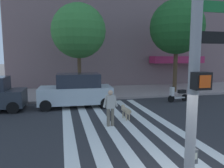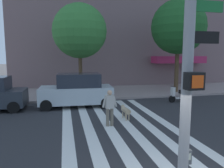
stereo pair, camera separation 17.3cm
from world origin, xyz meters
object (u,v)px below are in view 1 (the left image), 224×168
object	(u,v)px
parked_car_behind_first	(77,91)
street_tree_middle	(177,27)
parked_scooter	(178,95)
street_tree_nearest	(79,31)
pedestrian_dog_walker	(110,106)
traffic_light_pole	(198,32)
dog_on_leash	(126,110)

from	to	relation	value
parked_car_behind_first	street_tree_middle	xyz separation A→B (m)	(8.39, 2.81, 4.46)
parked_car_behind_first	parked_scooter	size ratio (longest dim) A/B	2.76
street_tree_nearest	pedestrian_dog_walker	xyz separation A→B (m)	(0.73, -7.18, -4.03)
traffic_light_pole	parked_scooter	distance (m)	11.78
traffic_light_pole	parked_car_behind_first	bearing A→B (deg)	97.05
dog_on_leash	street_tree_middle	bearing A→B (deg)	44.57
street_tree_nearest	street_tree_middle	world-z (taller)	street_tree_middle
parked_scooter	pedestrian_dog_walker	size ratio (longest dim) A/B	0.99
traffic_light_pole	dog_on_leash	world-z (taller)	traffic_light_pole
parked_car_behind_first	street_tree_nearest	bearing A→B (deg)	81.33
street_tree_nearest	street_tree_middle	size ratio (longest dim) A/B	0.91
street_tree_middle	pedestrian_dog_walker	bearing A→B (deg)	-135.82
traffic_light_pole	pedestrian_dog_walker	size ratio (longest dim) A/B	3.54
parked_scooter	street_tree_middle	world-z (taller)	street_tree_middle
parked_car_behind_first	dog_on_leash	bearing A→B (deg)	-56.65
parked_scooter	street_tree_middle	size ratio (longest dim) A/B	0.22
street_tree_nearest	dog_on_leash	size ratio (longest dim) A/B	6.35
dog_on_leash	parked_scooter	bearing A→B (deg)	32.70
traffic_light_pole	parked_scooter	size ratio (longest dim) A/B	3.56
parked_scooter	street_tree_middle	xyz separation A→B (m)	(1.48, 3.08, 4.97)
traffic_light_pole	parked_scooter	world-z (taller)	traffic_light_pole
parked_scooter	dog_on_leash	size ratio (longest dim) A/B	1.52
street_tree_middle	traffic_light_pole	bearing A→B (deg)	-118.82
street_tree_middle	pedestrian_dog_walker	xyz separation A→B (m)	(-7.20, -7.00, -4.53)
street_tree_nearest	pedestrian_dog_walker	distance (m)	8.26
parked_car_behind_first	street_tree_middle	size ratio (longest dim) A/B	0.60
traffic_light_pole	street_tree_nearest	bearing A→B (deg)	93.49
parked_scooter	street_tree_nearest	xyz separation A→B (m)	(-6.45, 3.27, 4.47)
street_tree_middle	parked_car_behind_first	bearing A→B (deg)	-161.50
pedestrian_dog_walker	parked_car_behind_first	bearing A→B (deg)	105.82
parked_car_behind_first	dog_on_leash	xyz separation A→B (m)	(2.18, -3.31, -0.55)
traffic_light_pole	street_tree_middle	world-z (taller)	street_tree_middle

